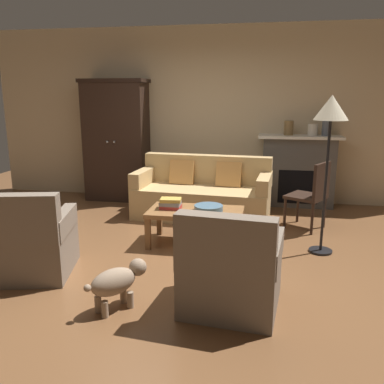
{
  "coord_description": "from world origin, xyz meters",
  "views": [
    {
      "loc": [
        1.04,
        -4.24,
        1.75
      ],
      "look_at": [
        0.15,
        0.65,
        0.55
      ],
      "focal_mm": 38.34,
      "sensor_mm": 36.0,
      "label": 1
    }
  ],
  "objects": [
    {
      "name": "ground_plane",
      "position": [
        0.0,
        0.0,
        0.0
      ],
      "size": [
        9.6,
        9.6,
        0.0
      ],
      "primitive_type": "plane",
      "color": "brown"
    },
    {
      "name": "armoire",
      "position": [
        -1.4,
        2.22,
        0.99
      ],
      "size": [
        1.06,
        0.57,
        1.97
      ],
      "color": "black",
      "rests_on": "ground"
    },
    {
      "name": "coffee_table",
      "position": [
        0.26,
        0.3,
        0.37
      ],
      "size": [
        1.1,
        0.6,
        0.42
      ],
      "color": "olive",
      "rests_on": "ground"
    },
    {
      "name": "armchair_near_right",
      "position": [
        0.8,
        -1.13,
        0.32
      ],
      "size": [
        0.85,
        0.84,
        0.88
      ],
      "color": "#756656",
      "rests_on": "ground"
    },
    {
      "name": "book_stack",
      "position": [
        -0.04,
        0.31,
        0.48
      ],
      "size": [
        0.26,
        0.19,
        0.13
      ],
      "color": "#B73833",
      "rests_on": "coffee_table"
    },
    {
      "name": "floor_lamp",
      "position": [
        1.7,
        0.3,
        1.5
      ],
      "size": [
        0.36,
        0.36,
        1.73
      ],
      "color": "black",
      "rests_on": "ground"
    },
    {
      "name": "mantel_vase_slate",
      "position": [
        1.93,
        2.28,
        1.28
      ],
      "size": [
        0.14,
        0.14,
        0.32
      ],
      "primitive_type": "cylinder",
      "color": "#565B66",
      "rests_on": "fireplace"
    },
    {
      "name": "mantel_vase_cream",
      "position": [
        1.73,
        2.28,
        1.21
      ],
      "size": [
        0.15,
        0.15,
        0.18
      ],
      "primitive_type": "cylinder",
      "color": "beige",
      "rests_on": "fireplace"
    },
    {
      "name": "mantel_vase_bronze",
      "position": [
        1.37,
        2.28,
        1.23
      ],
      "size": [
        0.14,
        0.14,
        0.22
      ],
      "primitive_type": "cylinder",
      "color": "olive",
      "rests_on": "fireplace"
    },
    {
      "name": "side_chair_wooden",
      "position": [
        1.66,
        1.1,
        0.51
      ],
      "size": [
        0.6,
        0.6,
        0.9
      ],
      "color": "black",
      "rests_on": "ground"
    },
    {
      "name": "fruit_bowl",
      "position": [
        0.41,
        0.3,
        0.45
      ],
      "size": [
        0.33,
        0.33,
        0.07
      ],
      "primitive_type": "cylinder",
      "color": "slate",
      "rests_on": "coffee_table"
    },
    {
      "name": "couch",
      "position": [
        0.17,
        1.44,
        0.32
      ],
      "size": [
        1.98,
        0.99,
        0.86
      ],
      "color": "tan",
      "rests_on": "ground"
    },
    {
      "name": "armchair_near_left",
      "position": [
        -1.19,
        -0.82,
        0.32
      ],
      "size": [
        0.92,
        0.93,
        0.88
      ],
      "color": "#756656",
      "rests_on": "ground"
    },
    {
      "name": "fireplace",
      "position": [
        1.55,
        2.3,
        0.57
      ],
      "size": [
        1.26,
        0.48,
        1.12
      ],
      "color": "#4C4947",
      "rests_on": "ground"
    },
    {
      "name": "dog",
      "position": [
        -0.12,
        -1.3,
        0.25
      ],
      "size": [
        0.43,
        0.48,
        0.39
      ],
      "color": "gray",
      "rests_on": "ground"
    },
    {
      "name": "back_wall",
      "position": [
        0.0,
        2.55,
        1.4
      ],
      "size": [
        7.2,
        0.1,
        2.8
      ],
      "primitive_type": "cube",
      "color": "beige",
      "rests_on": "ground"
    }
  ]
}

